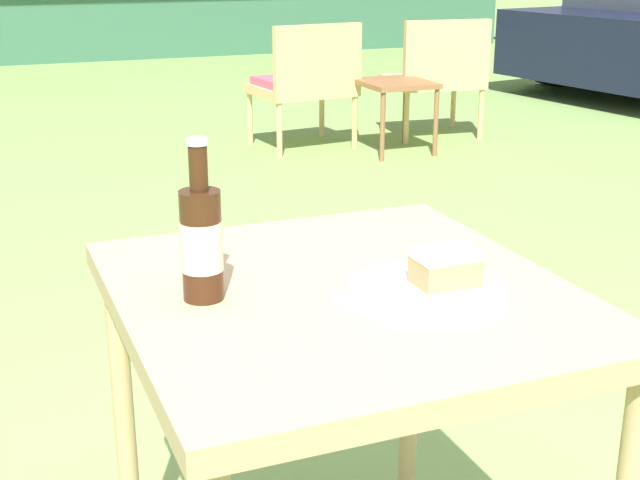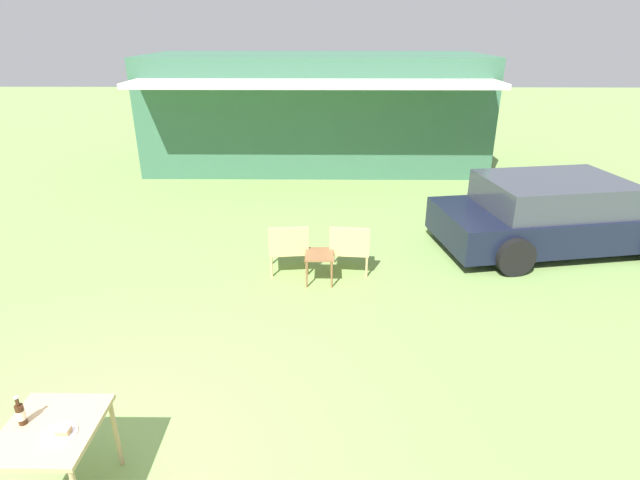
{
  "view_description": "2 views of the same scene",
  "coord_description": "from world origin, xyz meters",
  "px_view_note": "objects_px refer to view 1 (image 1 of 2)",
  "views": [
    {
      "loc": [
        -0.53,
        -1.22,
        1.26
      ],
      "look_at": [
        0.0,
        0.1,
        0.79
      ],
      "focal_mm": 50.0,
      "sensor_mm": 36.0,
      "label": 1
    },
    {
      "loc": [
        2.09,
        -2.89,
        3.54
      ],
      "look_at": [
        2.02,
        3.26,
        0.9
      ],
      "focal_mm": 28.0,
      "sensor_mm": 36.0,
      "label": 2
    }
  ],
  "objects_px": {
    "wicker_chair_cushioned": "(306,80)",
    "cola_bottle_near": "(201,241)",
    "garden_side_table": "(395,91)",
    "patio_table": "(343,335)",
    "cake_on_plate": "(434,280)",
    "wicker_chair_plain": "(438,72)"
  },
  "relations": [
    {
      "from": "wicker_chair_cushioned",
      "to": "garden_side_table",
      "type": "bearing_deg",
      "value": 140.61
    },
    {
      "from": "patio_table",
      "to": "cola_bottle_near",
      "type": "distance_m",
      "value": 0.29
    },
    {
      "from": "cake_on_plate",
      "to": "patio_table",
      "type": "bearing_deg",
      "value": 152.14
    },
    {
      "from": "garden_side_table",
      "to": "patio_table",
      "type": "bearing_deg",
      "value": -117.78
    },
    {
      "from": "garden_side_table",
      "to": "cola_bottle_near",
      "type": "height_order",
      "value": "cola_bottle_near"
    },
    {
      "from": "wicker_chair_plain",
      "to": "patio_table",
      "type": "relative_size",
      "value": 1.04
    },
    {
      "from": "cake_on_plate",
      "to": "wicker_chair_plain",
      "type": "bearing_deg",
      "value": 60.65
    },
    {
      "from": "wicker_chair_cushioned",
      "to": "wicker_chair_plain",
      "type": "height_order",
      "value": "same"
    },
    {
      "from": "wicker_chair_cushioned",
      "to": "cola_bottle_near",
      "type": "distance_m",
      "value": 4.44
    },
    {
      "from": "patio_table",
      "to": "cake_on_plate",
      "type": "bearing_deg",
      "value": -27.86
    },
    {
      "from": "cake_on_plate",
      "to": "cola_bottle_near",
      "type": "distance_m",
      "value": 0.37
    },
    {
      "from": "garden_side_table",
      "to": "patio_table",
      "type": "relative_size",
      "value": 0.61
    },
    {
      "from": "wicker_chair_plain",
      "to": "cola_bottle_near",
      "type": "xyz_separation_m",
      "value": [
        -2.68,
        -4.05,
        0.39
      ]
    },
    {
      "from": "wicker_chair_cushioned",
      "to": "cake_on_plate",
      "type": "distance_m",
      "value": 4.42
    },
    {
      "from": "wicker_chair_plain",
      "to": "garden_side_table",
      "type": "xyz_separation_m",
      "value": [
        -0.46,
        -0.29,
        -0.06
      ]
    },
    {
      "from": "cake_on_plate",
      "to": "wicker_chair_cushioned",
      "type": "bearing_deg",
      "value": 71.55
    },
    {
      "from": "wicker_chair_plain",
      "to": "cake_on_plate",
      "type": "distance_m",
      "value": 4.78
    },
    {
      "from": "wicker_chair_cushioned",
      "to": "cola_bottle_near",
      "type": "xyz_separation_m",
      "value": [
        -1.74,
        -4.07,
        0.39
      ]
    },
    {
      "from": "wicker_chair_cushioned",
      "to": "garden_side_table",
      "type": "xyz_separation_m",
      "value": [
        0.48,
        -0.31,
        -0.05
      ]
    },
    {
      "from": "patio_table",
      "to": "wicker_chair_cushioned",
      "type": "bearing_deg",
      "value": 69.69
    },
    {
      "from": "garden_side_table",
      "to": "patio_table",
      "type": "xyz_separation_m",
      "value": [
        -2.0,
        -3.8,
        0.27
      ]
    },
    {
      "from": "patio_table",
      "to": "cake_on_plate",
      "type": "xyz_separation_m",
      "value": [
        0.13,
        -0.07,
        0.1
      ]
    }
  ]
}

